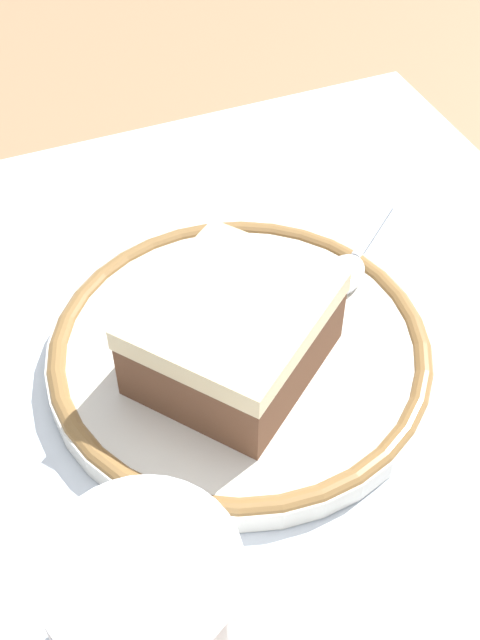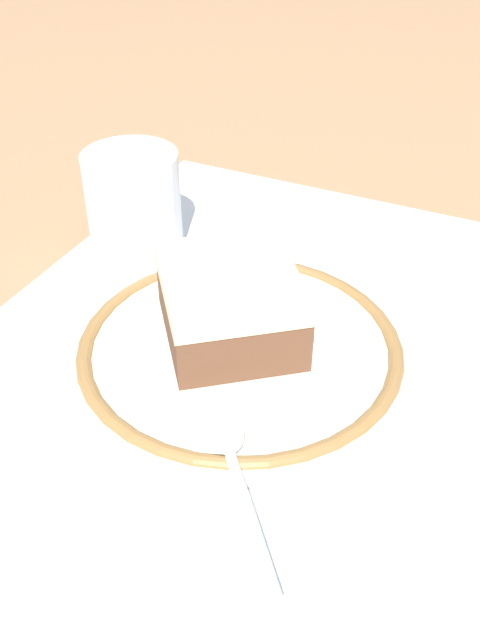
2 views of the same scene
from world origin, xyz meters
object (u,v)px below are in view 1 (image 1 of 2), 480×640
Objects in this scene: spoon at (355,256)px; plate at (240,351)px; cake_slice at (237,332)px; cup at (150,619)px.

plate is at bearing -157.68° from spoon.
spoon is (0.09, 0.05, -0.02)m from cake_slice.
cake_slice is at bearing -153.52° from spoon.
cake_slice is at bearing 55.03° from cup.
spoon reaches higher than plate.
spoon is 1.32× the size of cup.
plate is 0.10m from spoon.
plate is 1.99× the size of spoon.
cake_slice is (-0.01, -0.01, 0.03)m from plate.
spoon is (0.09, 0.04, 0.01)m from plate.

